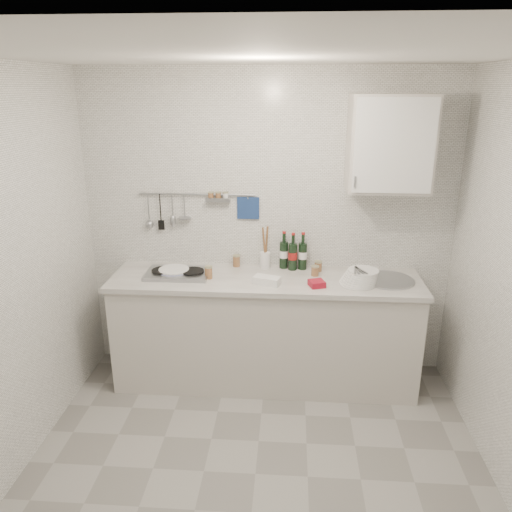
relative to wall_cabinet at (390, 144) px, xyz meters
The scene contains 16 objects.
floor 2.47m from the wall_cabinet, 126.42° to the right, with size 3.00×3.00×0.00m, color slate.
ceiling 1.61m from the wall_cabinet, 126.42° to the right, with size 3.00×3.00×0.00m, color silver.
back_wall 1.15m from the wall_cabinet, 168.67° to the left, with size 3.00×0.02×2.50m, color silver.
counter 1.76m from the wall_cabinet, behind, with size 2.44×0.64×0.96m.
wall_rail 1.59m from the wall_cabinet, behind, with size 0.98×0.09×0.34m.
wall_cabinet is the anchor object (origin of this frame).
plate_stack_hob 1.93m from the wall_cabinet, behind, with size 0.27×0.26×0.05m.
plate_stack_sink 1.01m from the wall_cabinet, 131.99° to the right, with size 0.30×0.29×0.11m.
wine_bottles 1.12m from the wall_cabinet, behind, with size 0.23×0.11×0.31m.
butter_dish 1.36m from the wall_cabinet, 163.86° to the right, with size 0.20×0.10×0.06m, color white.
strawberry_punnet 1.16m from the wall_cabinet, 151.34° to the right, with size 0.11×0.11×0.05m, color red.
utensil_crock 1.32m from the wall_cabinet, behind, with size 0.09×0.09×0.36m.
jar_a 1.52m from the wall_cabinet, behind, with size 0.06×0.06×0.10m.
jar_b 1.10m from the wall_cabinet, behind, with size 0.06×0.06×0.08m.
jar_c 1.11m from the wall_cabinet, behind, with size 0.06×0.06×0.08m.
jar_d 1.67m from the wall_cabinet, behind, with size 0.06×0.06×0.10m.
Camera 1 is at (0.19, -2.56, 2.35)m, focal length 35.00 mm.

